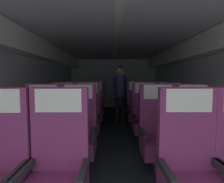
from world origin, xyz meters
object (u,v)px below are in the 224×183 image
object	(u,v)px
seat_d_left_aisle	(93,109)
seat_e_left_aisle	(96,103)
seat_b_left_window	(42,134)
seat_c_right_window	(146,118)
seat_d_left_window	(73,109)
seat_d_right_aisle	(157,109)
seat_b_right_window	(159,134)
seat_c_left_aisle	(87,118)
seat_c_right_aisle	(171,118)
seat_e_right_window	(133,103)
seat_e_right_aisle	(149,103)
flight_attendant	(120,88)
seat_a_left_aisle	(57,171)
seat_a_right_window	(191,170)
seat_c_left_window	(62,118)
seat_e_left_window	(80,103)
seat_b_right_aisle	(194,134)
seat_b_left_aisle	(78,133)
seat_d_right_window	(137,109)

from	to	relation	value
seat_d_left_aisle	seat_e_left_aisle	world-z (taller)	same
seat_b_left_window	seat_c_right_window	bearing A→B (deg)	30.78
seat_d_left_window	seat_e_left_aisle	distance (m)	1.10
seat_d_left_aisle	seat_d_right_aisle	distance (m)	1.61
seat_b_left_window	seat_b_right_window	size ratio (longest dim) A/B	1.00
seat_c_left_aisle	seat_c_right_aisle	world-z (taller)	same
seat_b_right_window	seat_e_right_window	world-z (taller)	same
seat_c_right_aisle	seat_d_right_aisle	distance (m)	1.00
seat_e_right_aisle	flight_attendant	world-z (taller)	flight_attendant
seat_c_left_aisle	seat_d_right_aisle	xyz separation A→B (m)	(1.62, 0.99, 0.00)
seat_a_left_aisle	seat_c_right_window	xyz separation A→B (m)	(1.12, 1.94, 0.00)
seat_a_right_window	seat_c_left_window	world-z (taller)	same
seat_c_left_aisle	seat_c_right_aisle	size ratio (longest dim) A/B	1.00
seat_e_left_aisle	seat_e_right_window	distance (m)	1.12
seat_e_right_aisle	seat_b_left_window	bearing A→B (deg)	-125.79
seat_e_left_window	seat_d_right_aisle	bearing A→B (deg)	-24.84
flight_attendant	seat_c_left_aisle	bearing A→B (deg)	-111.77
seat_a_right_window	seat_b_right_aisle	size ratio (longest dim) A/B	1.00
seat_b_right_aisle	seat_c_right_aisle	xyz separation A→B (m)	(0.01, 0.98, 0.00)
seat_e_right_aisle	flight_attendant	distance (m)	1.17
seat_d_left_window	seat_d_right_aisle	world-z (taller)	same
seat_b_right_aisle	seat_d_left_window	size ratio (longest dim) A/B	1.00
seat_d_left_aisle	seat_e_left_aisle	distance (m)	0.98
seat_b_right_window	seat_c_left_window	size ratio (longest dim) A/B	1.00
seat_d_left_window	seat_e_left_window	distance (m)	0.98
seat_c_left_window	seat_d_left_window	bearing A→B (deg)	90.75
seat_a_left_aisle	seat_d_left_aisle	distance (m)	2.94
seat_e_right_aisle	seat_e_left_window	bearing A→B (deg)	179.78
seat_c_right_aisle	seat_e_right_aisle	bearing A→B (deg)	90.08
seat_b_left_window	seat_e_left_window	world-z (taller)	same
seat_c_right_aisle	seat_e_right_window	size ratio (longest dim) A/B	1.00
seat_d_left_window	seat_e_right_aisle	xyz separation A→B (m)	(2.12, 0.97, 0.00)
seat_b_left_window	seat_c_right_window	world-z (taller)	same
seat_b_left_aisle	seat_b_right_window	xyz separation A→B (m)	(1.12, -0.03, 0.00)
seat_c_right_window	seat_e_right_aisle	bearing A→B (deg)	76.13
seat_c_left_aisle	seat_e_right_window	xyz separation A→B (m)	(1.14, 1.96, 0.00)
seat_a_left_aisle	seat_e_left_window	bearing A→B (deg)	97.30
seat_e_left_aisle	seat_a_right_window	bearing A→B (deg)	-74.09
seat_a_left_aisle	seat_b_left_window	size ratio (longest dim) A/B	1.00
seat_b_left_window	seat_d_left_window	distance (m)	1.96
seat_b_left_aisle	seat_e_right_aisle	bearing A→B (deg)	61.06
seat_b_right_aisle	seat_c_right_window	xyz separation A→B (m)	(-0.48, 0.99, 0.00)
seat_d_right_aisle	seat_d_right_window	distance (m)	0.49
seat_c_left_window	seat_d_left_aisle	bearing A→B (deg)	63.66
seat_c_left_aisle	seat_e_left_aisle	size ratio (longest dim) A/B	1.00
seat_b_left_aisle	seat_e_right_aisle	distance (m)	3.34
seat_b_left_aisle	seat_e_right_window	size ratio (longest dim) A/B	1.00
seat_c_left_window	seat_e_left_window	xyz separation A→B (m)	(-0.00, 1.97, 0.00)
seat_a_right_window	seat_c_right_aisle	size ratio (longest dim) A/B	1.00
seat_e_right_aisle	seat_c_left_window	bearing A→B (deg)	-136.93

